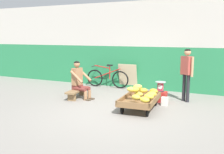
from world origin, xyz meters
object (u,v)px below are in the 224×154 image
object	(u,v)px
vendor_seated	(79,80)
bicycle_near_left	(107,78)
banana_cart	(140,100)
weighing_scale	(161,86)
sign_board	(128,76)
low_bench	(77,91)
plastic_crate	(160,97)
shopping_bag	(165,101)
customer_adult	(187,69)

from	to	relation	value
vendor_seated	bicycle_near_left	distance (m)	1.88
banana_cart	bicycle_near_left	xyz separation A→B (m)	(-2.03, 2.25, 0.11)
vendor_seated	weighing_scale	xyz separation A→B (m)	(2.36, 0.61, -0.11)
vendor_seated	sign_board	size ratio (longest dim) A/B	1.29
low_bench	bicycle_near_left	xyz separation A→B (m)	(0.12, 1.86, 0.15)
weighing_scale	plastic_crate	bearing A→B (deg)	90.00
vendor_seated	banana_cart	bearing A→B (deg)	-10.52
weighing_scale	sign_board	size ratio (longest dim) A/B	0.34
plastic_crate	sign_board	bearing A→B (deg)	137.00
bicycle_near_left	banana_cart	bearing A→B (deg)	-47.94
weighing_scale	bicycle_near_left	distance (m)	2.64
sign_board	plastic_crate	bearing A→B (deg)	-43.00
weighing_scale	shopping_bag	distance (m)	0.53
banana_cart	bicycle_near_left	distance (m)	3.04
vendor_seated	customer_adult	distance (m)	3.19
low_bench	shopping_bag	size ratio (longest dim) A/B	4.70
plastic_crate	weighing_scale	distance (m)	0.30
sign_board	customer_adult	distance (m)	2.57
low_bench	sign_board	distance (m)	2.26
vendor_seated	sign_board	distance (m)	2.23
weighing_scale	sign_board	distance (m)	2.17
bicycle_near_left	sign_board	distance (m)	0.77
vendor_seated	weighing_scale	size ratio (longest dim) A/B	3.80
banana_cart	low_bench	distance (m)	2.20
low_bench	plastic_crate	bearing A→B (deg)	13.75
shopping_bag	plastic_crate	bearing A→B (deg)	121.49
customer_adult	bicycle_near_left	bearing A→B (deg)	163.12
bicycle_near_left	customer_adult	size ratio (longest dim) A/B	1.09
weighing_scale	banana_cart	bearing A→B (deg)	-106.00
banana_cart	sign_board	distance (m)	2.81
low_bench	shopping_bag	bearing A→B (deg)	5.30
weighing_scale	vendor_seated	bearing A→B (deg)	-165.45
plastic_crate	bicycle_near_left	world-z (taller)	bicycle_near_left
plastic_crate	low_bench	bearing A→B (deg)	-166.25
vendor_seated	shopping_bag	xyz separation A→B (m)	(2.57, 0.26, -0.45)
banana_cart	bicycle_near_left	world-z (taller)	bicycle_near_left
banana_cart	weighing_scale	distance (m)	1.06
weighing_scale	bicycle_near_left	size ratio (longest dim) A/B	0.18
low_bench	vendor_seated	world-z (taller)	vendor_seated
bicycle_near_left	sign_board	world-z (taller)	sign_board
customer_adult	shopping_bag	size ratio (longest dim) A/B	6.38
banana_cart	sign_board	size ratio (longest dim) A/B	1.69
banana_cart	vendor_seated	distance (m)	2.13
vendor_seated	bicycle_near_left	size ratio (longest dim) A/B	0.69
low_bench	bicycle_near_left	world-z (taller)	bicycle_near_left
banana_cart	weighing_scale	world-z (taller)	weighing_scale
plastic_crate	customer_adult	xyz separation A→B (m)	(0.66, 0.35, 0.80)
vendor_seated	shopping_bag	world-z (taller)	vendor_seated
plastic_crate	vendor_seated	bearing A→B (deg)	-165.43
weighing_scale	customer_adult	bearing A→B (deg)	28.09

